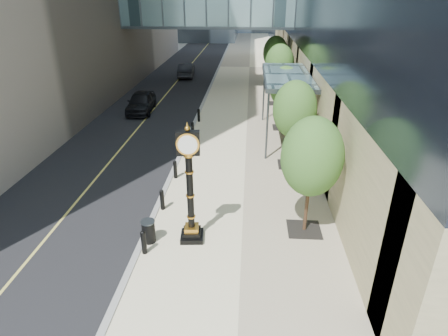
{
  "coord_description": "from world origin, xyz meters",
  "views": [
    {
      "loc": [
        1.14,
        -10.33,
        9.18
      ],
      "look_at": [
        0.1,
        4.57,
        2.08
      ],
      "focal_mm": 30.0,
      "sensor_mm": 36.0,
      "label": 1
    }
  ],
  "objects": [
    {
      "name": "entrance_canopy",
      "position": [
        3.48,
        14.0,
        4.19
      ],
      "size": [
        3.0,
        8.0,
        4.38
      ],
      "color": "#383F44",
      "rests_on": "ground"
    },
    {
      "name": "car_far",
      "position": [
        -6.3,
        33.48,
        0.8
      ],
      "size": [
        1.99,
        4.85,
        1.56
      ],
      "primitive_type": "imported",
      "rotation": [
        0.0,
        0.0,
        3.21
      ],
      "color": "black",
      "rests_on": "road"
    },
    {
      "name": "sidewalk",
      "position": [
        1.0,
        40.0,
        0.03
      ],
      "size": [
        8.0,
        180.0,
        0.06
      ],
      "primitive_type": "cube",
      "color": "beige",
      "rests_on": "ground"
    },
    {
      "name": "bollard_row",
      "position": [
        -2.7,
        9.0,
        0.51
      ],
      "size": [
        0.2,
        16.2,
        0.9
      ],
      "color": "black",
      "rests_on": "sidewalk"
    },
    {
      "name": "ground",
      "position": [
        0.0,
        0.0,
        0.0
      ],
      "size": [
        320.0,
        320.0,
        0.0
      ],
      "primitive_type": "plane",
      "color": "gray",
      "rests_on": "ground"
    },
    {
      "name": "curb",
      "position": [
        -3.0,
        40.0,
        0.04
      ],
      "size": [
        0.25,
        180.0,
        0.07
      ],
      "primitive_type": "cube",
      "color": "gray",
      "rests_on": "ground"
    },
    {
      "name": "pedestrian",
      "position": [
        4.12,
        10.67,
        0.99
      ],
      "size": [
        0.79,
        0.65,
        1.86
      ],
      "primitive_type": "imported",
      "rotation": [
        0.0,
        0.0,
        3.48
      ],
      "color": "beige",
      "rests_on": "sidewalk"
    },
    {
      "name": "skywalk",
      "position": [
        -3.0,
        28.0,
        7.71
      ],
      "size": [
        17.0,
        4.2,
        5.8
      ],
      "color": "slate",
      "rests_on": "ground"
    },
    {
      "name": "street_trees",
      "position": [
        3.6,
        16.43,
        3.38
      ],
      "size": [
        2.49,
        28.45,
        5.12
      ],
      "color": "black",
      "rests_on": "sidewalk"
    },
    {
      "name": "car_near",
      "position": [
        -7.82,
        19.41,
        0.84
      ],
      "size": [
        2.28,
        4.96,
        1.65
      ],
      "primitive_type": "imported",
      "rotation": [
        0.0,
        0.0,
        0.07
      ],
      "color": "black",
      "rests_on": "road"
    },
    {
      "name": "trash_bin",
      "position": [
        -2.7,
        1.74,
        0.51
      ],
      "size": [
        0.64,
        0.64,
        0.9
      ],
      "primitive_type": "cylinder",
      "rotation": [
        0.0,
        0.0,
        0.28
      ],
      "color": "black",
      "rests_on": "sidewalk"
    },
    {
      "name": "street_clock",
      "position": [
        -1.02,
        2.05,
        2.15
      ],
      "size": [
        0.98,
        0.98,
        4.82
      ],
      "rotation": [
        0.0,
        0.0,
        0.09
      ],
      "color": "black",
      "rests_on": "sidewalk"
    },
    {
      "name": "road",
      "position": [
        -7.0,
        40.0,
        0.01
      ],
      "size": [
        8.0,
        180.0,
        0.02
      ],
      "primitive_type": "cube",
      "color": "black",
      "rests_on": "ground"
    }
  ]
}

